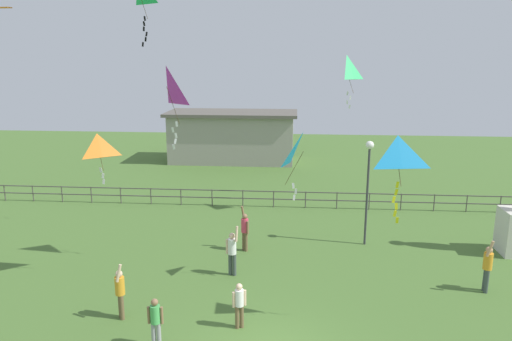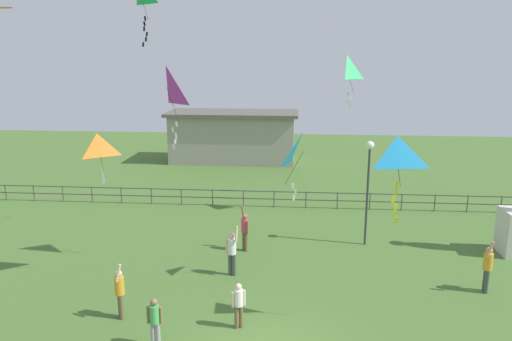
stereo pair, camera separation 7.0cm
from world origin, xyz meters
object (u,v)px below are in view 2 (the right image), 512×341
(person_3, at_px, (155,319))
(person_2, at_px, (245,229))
(kite_5, at_px, (347,70))
(person_1, at_px, (239,303))
(kite_3, at_px, (167,89))
(kite_2, at_px, (303,153))
(person_5, at_px, (120,290))
(kite_0, at_px, (98,148))
(kite_1, at_px, (396,156))
(person_0, at_px, (487,266))
(lamppost, at_px, (369,171))
(person_4, at_px, (232,250))

(person_3, bearing_deg, person_2, 76.10)
(person_3, distance_m, kite_5, 15.78)
(person_1, bearing_deg, kite_3, 125.96)
(person_2, bearing_deg, kite_2, -53.05)
(person_3, height_order, person_5, person_5)
(person_2, xyz_separation_m, kite_2, (2.37, -3.15, 4.01))
(person_3, xyz_separation_m, kite_5, (6.41, 12.78, 6.68))
(kite_0, bearing_deg, kite_2, -2.16)
(kite_1, bearing_deg, kite_5, 92.56)
(person_0, bearing_deg, kite_1, -147.83)
(person_2, distance_m, kite_2, 5.62)
(lamppost, height_order, kite_1, kite_1)
(person_2, distance_m, kite_3, 6.90)
(lamppost, xyz_separation_m, kite_2, (-2.93, -4.32, 1.60))
(kite_5, bearing_deg, kite_1, -87.44)
(person_2, bearing_deg, person_3, -103.90)
(person_4, xyz_separation_m, kite_1, (5.30, -3.10, 4.43))
(person_3, bearing_deg, kite_3, 98.74)
(person_1, bearing_deg, person_5, 176.25)
(kite_2, bearing_deg, person_5, -154.46)
(lamppost, bearing_deg, person_2, -167.54)
(kite_1, distance_m, kite_5, 11.15)
(person_4, relative_size, kite_3, 0.65)
(person_3, bearing_deg, kite_1, 14.91)
(kite_1, relative_size, kite_5, 1.00)
(lamppost, distance_m, kite_1, 7.03)
(kite_3, bearing_deg, kite_5, 44.80)
(person_2, bearing_deg, person_4, -95.49)
(person_1, distance_m, kite_2, 5.46)
(kite_1, bearing_deg, person_1, -172.36)
(lamppost, distance_m, person_1, 9.14)
(person_3, height_order, kite_1, kite_1)
(kite_1, bearing_deg, kite_2, 138.35)
(kite_1, relative_size, kite_2, 1.04)
(person_2, distance_m, kite_1, 8.74)
(person_0, relative_size, kite_5, 0.79)
(person_1, bearing_deg, person_3, -152.04)
(person_4, height_order, kite_3, kite_3)
(person_3, distance_m, person_5, 2.16)
(person_1, distance_m, person_2, 6.19)
(kite_2, relative_size, kite_3, 0.78)
(person_2, height_order, kite_2, kite_2)
(kite_2, bearing_deg, kite_1, -41.65)
(kite_1, bearing_deg, person_2, 132.40)
(person_1, distance_m, person_3, 2.60)
(lamppost, height_order, person_3, lamppost)
(person_5, bearing_deg, kite_1, 2.46)
(kite_5, bearing_deg, person_5, -125.23)
(person_1, relative_size, person_2, 0.76)
(person_3, xyz_separation_m, person_4, (1.59, 4.93, 0.14))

